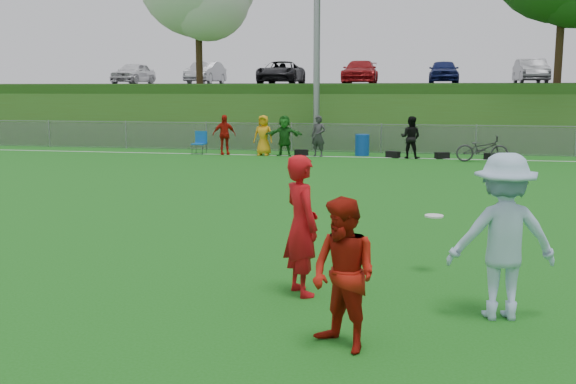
% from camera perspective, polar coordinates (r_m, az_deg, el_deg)
% --- Properties ---
extents(ground, '(120.00, 120.00, 0.00)m').
position_cam_1_polar(ground, '(8.89, 1.12, -8.93)').
color(ground, '#195F14').
rests_on(ground, ground).
extents(sideline_far, '(60.00, 0.10, 0.01)m').
position_cam_1_polar(sideline_far, '(26.51, 8.01, 3.05)').
color(sideline_far, white).
rests_on(sideline_far, ground).
extents(fence, '(58.00, 0.06, 1.30)m').
position_cam_1_polar(fence, '(28.44, 8.28, 4.75)').
color(fence, gray).
rests_on(fence, ground).
extents(light_pole, '(1.20, 0.40, 12.15)m').
position_cam_1_polar(light_pole, '(29.73, 2.61, 16.72)').
color(light_pole, gray).
rests_on(light_pole, ground).
extents(berm, '(120.00, 18.00, 3.00)m').
position_cam_1_polar(berm, '(39.37, 9.18, 7.15)').
color(berm, '#2B5116').
rests_on(berm, ground).
extents(parking_lot, '(120.00, 12.00, 0.10)m').
position_cam_1_polar(parking_lot, '(41.35, 9.34, 9.38)').
color(parking_lot, black).
rests_on(parking_lot, berm).
extents(car_row, '(32.04, 5.18, 1.44)m').
position_cam_1_polar(car_row, '(40.42, 7.64, 10.52)').
color(car_row, white).
rests_on(car_row, parking_lot).
extents(spectator_row, '(8.85, 0.84, 1.69)m').
position_cam_1_polar(spectator_row, '(26.81, 1.09, 5.02)').
color(spectator_row, '#B9160C').
rests_on(spectator_row, ground).
extents(gear_bags, '(8.25, 0.53, 0.26)m').
position_cam_1_polar(gear_bags, '(26.55, 10.39, 3.28)').
color(gear_bags, black).
rests_on(gear_bags, ground).
extents(player_red_left, '(0.77, 0.83, 1.90)m').
position_cam_1_polar(player_red_left, '(8.61, 1.21, -2.98)').
color(player_red_left, red).
rests_on(player_red_left, ground).
extents(player_red_center, '(1.01, 0.98, 1.64)m').
position_cam_1_polar(player_red_center, '(6.84, 4.98, -7.33)').
color(player_red_center, '#A4160B').
rests_on(player_red_center, ground).
extents(player_blue, '(1.41, 0.96, 2.01)m').
position_cam_1_polar(player_blue, '(8.13, 18.55, -3.78)').
color(player_blue, '#A3C4E2').
rests_on(player_blue, ground).
extents(frisbee, '(0.28, 0.28, 0.03)m').
position_cam_1_polar(frisbee, '(9.90, 12.86, -2.09)').
color(frisbee, silver).
rests_on(frisbee, ground).
extents(recycling_bin, '(0.74, 0.74, 0.89)m').
position_cam_1_polar(recycling_bin, '(27.26, 6.61, 4.18)').
color(recycling_bin, '#0F3FA2').
rests_on(recycling_bin, ground).
extents(camp_chair, '(0.57, 0.58, 0.98)m').
position_cam_1_polar(camp_chair, '(28.04, -7.89, 3.96)').
color(camp_chair, '#1058B1').
rests_on(camp_chair, ground).
extents(bicycle, '(1.96, 0.71, 1.02)m').
position_cam_1_polar(bicycle, '(25.74, 16.88, 3.71)').
color(bicycle, '#2B2B2D').
rests_on(bicycle, ground).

